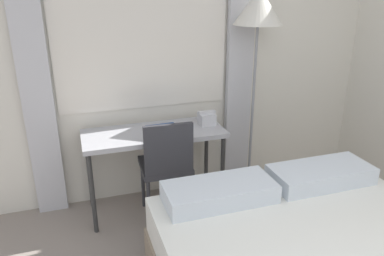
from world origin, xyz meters
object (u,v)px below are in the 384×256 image
at_px(standing_lamp, 258,18).
at_px(telephone, 207,118).
at_px(desk, 154,139).
at_px(book, 162,129).
at_px(desk_chair, 166,163).

height_order(standing_lamp, telephone, standing_lamp).
relative_size(desk, book, 4.55).
height_order(desk, book, book).
height_order(telephone, book, telephone).
relative_size(desk, desk_chair, 1.31).
distance_m(standing_lamp, telephone, 0.94).
xyz_separation_m(desk, telephone, (0.47, 0.02, 0.12)).
xyz_separation_m(desk, book, (0.08, 0.00, 0.08)).
relative_size(standing_lamp, telephone, 12.31).
height_order(desk_chair, standing_lamp, standing_lamp).
xyz_separation_m(desk_chair, telephone, (0.42, 0.22, 0.26)).
bearing_deg(standing_lamp, desk, -177.09).
bearing_deg(standing_lamp, desk_chair, -164.43).
distance_m(desk_chair, telephone, 0.54).
distance_m(desk, telephone, 0.49).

